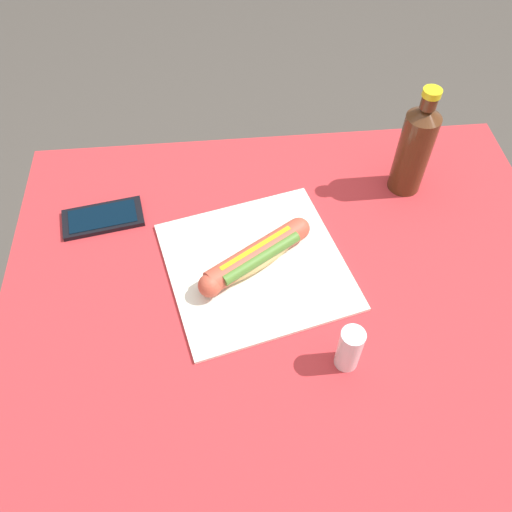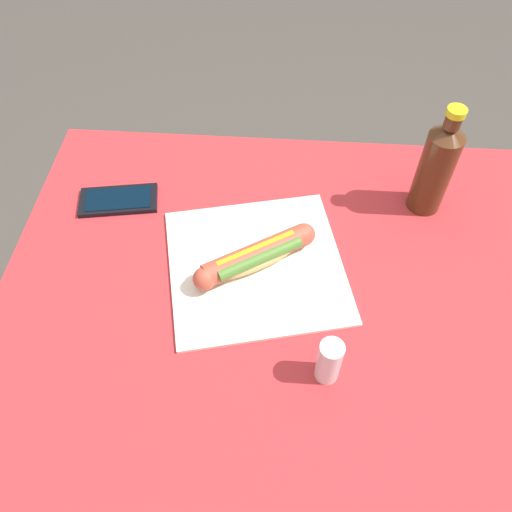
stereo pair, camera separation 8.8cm
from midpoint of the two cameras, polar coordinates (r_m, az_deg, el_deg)
ground_plane at (r=1.54m, az=3.70°, el=-19.44°), size 6.00×6.00×0.00m
dining_table at (r=1.00m, az=5.42°, el=-9.22°), size 0.97×0.79×0.73m
paper_wrapper at (r=0.90m, az=2.79°, el=-1.23°), size 0.36×0.35×0.01m
hot_dog at (r=0.88m, az=2.89°, el=-0.17°), size 0.20×0.14×0.05m
cell_phone at (r=1.02m, az=-12.49°, el=5.87°), size 0.16×0.10×0.01m
soda_bottle at (r=0.99m, az=21.63°, el=8.94°), size 0.06×0.06×0.22m
salt_shaker at (r=0.77m, az=11.32°, el=-11.51°), size 0.04×0.04×0.09m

